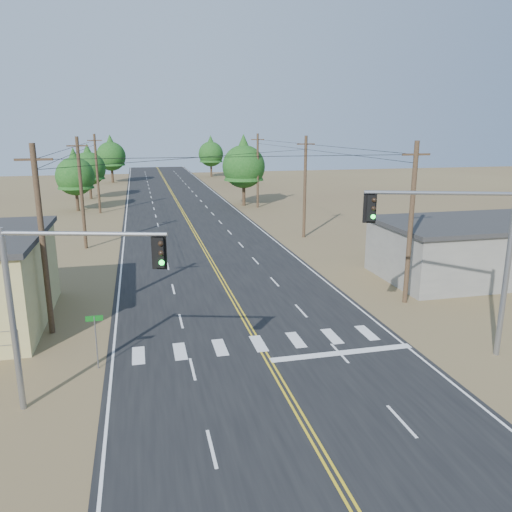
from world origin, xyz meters
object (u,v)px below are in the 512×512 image
object	(u,v)px
signal_mast_right	(466,245)
street_sign	(96,333)
building_right	(483,250)
signal_mast_left	(55,290)

from	to	relation	value
signal_mast_right	street_sign	distance (m)	17.48
building_right	street_sign	xyz separation A→B (m)	(-26.80, -8.89, -0.28)
building_right	signal_mast_left	bearing A→B (deg)	-156.22
signal_mast_left	signal_mast_right	world-z (taller)	signal_mast_right
signal_mast_right	building_right	bearing A→B (deg)	67.06
signal_mast_left	signal_mast_right	size ratio (longest dim) A/B	0.90
building_right	street_sign	world-z (taller)	building_right
building_right	signal_mast_left	world-z (taller)	signal_mast_left
signal_mast_right	street_sign	world-z (taller)	signal_mast_right
signal_mast_right	street_sign	bearing A→B (deg)	-169.46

